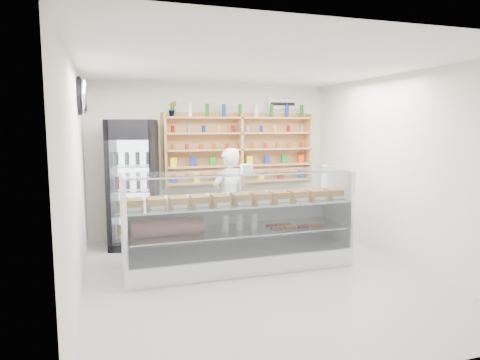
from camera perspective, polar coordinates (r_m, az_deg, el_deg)
name	(u,v)px	position (r m, az deg, el deg)	size (l,w,h in m)	color
room	(258,175)	(5.63, 2.46, 0.72)	(5.00, 5.00, 5.00)	#A4A4A9
display_counter	(238,241)	(6.25, -0.25, -8.15)	(3.23, 0.97, 1.41)	white
shop_worker	(229,199)	(7.08, -1.48, -2.50)	(0.61, 0.40, 1.68)	silver
drinks_cooler	(134,184)	(7.34, -13.97, -0.52)	(0.92, 0.90, 2.14)	black
wall_shelving	(240,150)	(7.98, 0.03, 4.08)	(2.84, 0.28, 1.33)	tan
potted_plant	(172,109)	(7.69, -8.99, 9.34)	(0.15, 0.12, 0.27)	#1E6626
security_mirror	(83,96)	(6.47, -20.16, 10.46)	(0.15, 0.50, 0.50)	silver
wall_sign	(282,104)	(8.42, 5.68, 10.04)	(0.62, 0.03, 0.20)	white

